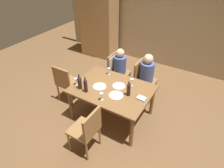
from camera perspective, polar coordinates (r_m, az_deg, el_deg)
ground_plane at (r=4.19m, az=0.00°, el=-9.27°), size 10.00×10.00×0.00m
rear_room_partition at (r=5.75m, az=15.01°, el=18.20°), size 6.40×0.12×2.70m
armoire_cabinet at (r=6.20m, az=-3.97°, el=18.03°), size 1.18×0.62×2.18m
dining_table at (r=3.76m, az=0.00°, el=-2.25°), size 1.51×1.10×0.73m
chair_far_left at (r=4.65m, az=1.00°, el=5.07°), size 0.46×0.44×0.92m
chair_far_right at (r=4.43m, az=9.03°, el=1.92°), size 0.44×0.44×0.92m
chair_near at (r=3.25m, az=-7.33°, el=-13.00°), size 0.44×0.44×0.92m
chair_left_end at (r=4.36m, az=-13.50°, el=0.72°), size 0.44×0.44×0.92m
person_woman_host at (r=4.57m, az=2.64°, el=5.06°), size 0.33×0.29×1.10m
person_man_bearded at (r=4.33m, az=10.55°, el=2.85°), size 0.36×0.31×1.14m
wine_bottle_tall_green at (r=3.48m, az=4.94°, el=-1.52°), size 0.07×0.07×0.30m
wine_bottle_dark_red at (r=3.58m, az=-7.84°, el=-0.36°), size 0.07×0.07×0.32m
wine_bottle_short_olive at (r=3.68m, az=-9.58°, el=0.47°), size 0.08×0.08×0.32m
wine_glass_near_left at (r=3.81m, az=-10.63°, el=1.10°), size 0.07×0.07×0.15m
wine_glass_centre at (r=3.75m, az=5.90°, el=0.96°), size 0.07×0.07×0.15m
wine_glass_near_right at (r=3.38m, az=-3.12°, el=-3.32°), size 0.07×0.07×0.15m
wine_glass_far at (r=4.07m, az=-0.94°, el=4.20°), size 0.07×0.07×0.15m
dinner_plate_host at (r=3.53m, az=1.22°, el=-3.40°), size 0.27×0.27×0.01m
dinner_plate_guest_left at (r=3.75m, az=-3.71°, el=-0.76°), size 0.26×0.26×0.01m
dinner_plate_guest_right at (r=3.76m, az=2.04°, el=-0.59°), size 0.25×0.25×0.01m
folded_napkin at (r=3.49m, az=8.72°, el=-4.23°), size 0.17×0.13×0.03m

